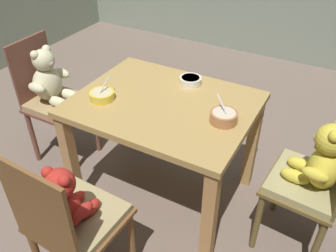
{
  "coord_description": "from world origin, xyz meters",
  "views": [
    {
      "loc": [
        0.85,
        -1.5,
        1.81
      ],
      "look_at": [
        0.0,
        0.05,
        0.53
      ],
      "focal_mm": 37.64,
      "sensor_mm": 36.0,
      "label": 1
    }
  ],
  "objects_px": {
    "teddy_chair_near_left": "(51,89)",
    "porridge_bowl_white_far_center": "(190,81)",
    "dining_table": "(164,119)",
    "teddy_chair_near_right": "(319,171)",
    "teddy_chair_near_front": "(69,214)",
    "porridge_bowl_terracotta_near_right": "(224,117)",
    "porridge_bowl_yellow_near_left": "(102,95)"
  },
  "relations": [
    {
      "from": "teddy_chair_near_right",
      "to": "porridge_bowl_terracotta_near_right",
      "type": "bearing_deg",
      "value": 9.41
    },
    {
      "from": "porridge_bowl_terracotta_near_right",
      "to": "porridge_bowl_white_far_center",
      "type": "relative_size",
      "value": 1.08
    },
    {
      "from": "teddy_chair_near_left",
      "to": "porridge_bowl_terracotta_near_right",
      "type": "xyz_separation_m",
      "value": [
        1.27,
        -0.0,
        0.19
      ]
    },
    {
      "from": "porridge_bowl_yellow_near_left",
      "to": "teddy_chair_near_left",
      "type": "bearing_deg",
      "value": 167.03
    },
    {
      "from": "porridge_bowl_yellow_near_left",
      "to": "porridge_bowl_terracotta_near_right",
      "type": "bearing_deg",
      "value": 10.15
    },
    {
      "from": "porridge_bowl_yellow_near_left",
      "to": "porridge_bowl_white_far_center",
      "type": "relative_size",
      "value": 1.13
    },
    {
      "from": "teddy_chair_near_right",
      "to": "porridge_bowl_terracotta_near_right",
      "type": "height_order",
      "value": "teddy_chair_near_right"
    },
    {
      "from": "teddy_chair_near_right",
      "to": "teddy_chair_near_front",
      "type": "distance_m",
      "value": 1.24
    },
    {
      "from": "porridge_bowl_yellow_near_left",
      "to": "dining_table",
      "type": "bearing_deg",
      "value": 24.39
    },
    {
      "from": "teddy_chair_near_left",
      "to": "teddy_chair_near_front",
      "type": "xyz_separation_m",
      "value": [
        0.84,
        -0.76,
        -0.03
      ]
    },
    {
      "from": "porridge_bowl_terracotta_near_right",
      "to": "porridge_bowl_white_far_center",
      "type": "distance_m",
      "value": 0.44
    },
    {
      "from": "teddy_chair_near_left",
      "to": "porridge_bowl_terracotta_near_right",
      "type": "distance_m",
      "value": 1.28
    },
    {
      "from": "dining_table",
      "to": "teddy_chair_near_left",
      "type": "bearing_deg",
      "value": -178.81
    },
    {
      "from": "teddy_chair_near_right",
      "to": "porridge_bowl_yellow_near_left",
      "type": "distance_m",
      "value": 1.24
    },
    {
      "from": "porridge_bowl_yellow_near_left",
      "to": "porridge_bowl_terracotta_near_right",
      "type": "distance_m",
      "value": 0.71
    },
    {
      "from": "teddy_chair_near_right",
      "to": "teddy_chair_near_front",
      "type": "relative_size",
      "value": 1.04
    },
    {
      "from": "teddy_chair_near_right",
      "to": "porridge_bowl_white_far_center",
      "type": "height_order",
      "value": "teddy_chair_near_right"
    },
    {
      "from": "teddy_chair_near_right",
      "to": "porridge_bowl_white_far_center",
      "type": "bearing_deg",
      "value": -11.16
    },
    {
      "from": "teddy_chair_near_left",
      "to": "porridge_bowl_white_far_center",
      "type": "relative_size",
      "value": 6.76
    },
    {
      "from": "porridge_bowl_terracotta_near_right",
      "to": "teddy_chair_near_right",
      "type": "bearing_deg",
      "value": 4.62
    },
    {
      "from": "porridge_bowl_yellow_near_left",
      "to": "teddy_chair_near_right",
      "type": "bearing_deg",
      "value": 7.82
    },
    {
      "from": "dining_table",
      "to": "porridge_bowl_white_far_center",
      "type": "relative_size",
      "value": 7.51
    },
    {
      "from": "porridge_bowl_yellow_near_left",
      "to": "porridge_bowl_white_far_center",
      "type": "height_order",
      "value": "porridge_bowl_yellow_near_left"
    },
    {
      "from": "dining_table",
      "to": "teddy_chair_near_left",
      "type": "distance_m",
      "value": 0.89
    },
    {
      "from": "teddy_chair_near_right",
      "to": "teddy_chair_near_left",
      "type": "bearing_deg",
      "value": 6.0
    },
    {
      "from": "dining_table",
      "to": "teddy_chair_near_front",
      "type": "bearing_deg",
      "value": -94.09
    },
    {
      "from": "teddy_chair_near_left",
      "to": "porridge_bowl_white_far_center",
      "type": "height_order",
      "value": "teddy_chair_near_left"
    },
    {
      "from": "dining_table",
      "to": "porridge_bowl_yellow_near_left",
      "type": "height_order",
      "value": "porridge_bowl_yellow_near_left"
    },
    {
      "from": "teddy_chair_near_right",
      "to": "porridge_bowl_yellow_near_left",
      "type": "height_order",
      "value": "teddy_chair_near_right"
    },
    {
      "from": "teddy_chair_near_front",
      "to": "porridge_bowl_terracotta_near_right",
      "type": "xyz_separation_m",
      "value": [
        0.43,
        0.76,
        0.22
      ]
    },
    {
      "from": "dining_table",
      "to": "teddy_chair_near_front",
      "type": "height_order",
      "value": "teddy_chair_near_front"
    },
    {
      "from": "dining_table",
      "to": "teddy_chair_near_front",
      "type": "relative_size",
      "value": 1.11
    }
  ]
}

